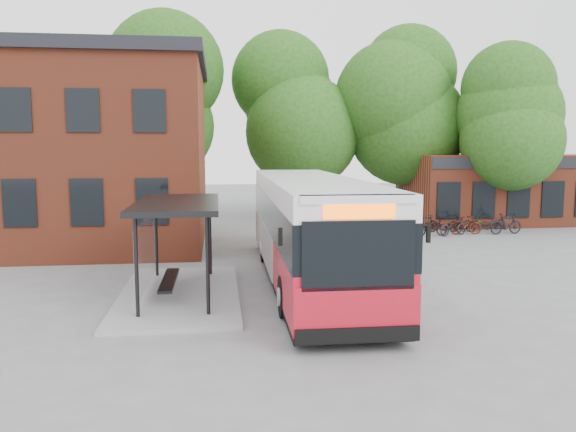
{
  "coord_description": "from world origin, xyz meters",
  "views": [
    {
      "loc": [
        -3.3,
        -17.74,
        4.46
      ],
      "look_at": [
        -0.83,
        2.07,
        2.0
      ],
      "focal_mm": 35.0,
      "sensor_mm": 36.0,
      "label": 1
    }
  ],
  "objects": [
    {
      "name": "bicycle_0",
      "position": [
        7.32,
        9.08,
        0.47
      ],
      "size": [
        1.84,
        0.82,
        0.94
      ],
      "primitive_type": "imported",
      "rotation": [
        0.0,
        0.0,
        1.68
      ],
      "color": "black",
      "rests_on": "ground"
    },
    {
      "name": "bicycle_1",
      "position": [
        7.46,
        10.32,
        0.47
      ],
      "size": [
        1.63,
        0.72,
        0.95
      ],
      "primitive_type": "imported",
      "rotation": [
        0.0,
        0.0,
        1.75
      ],
      "color": "black",
      "rests_on": "ground"
    },
    {
      "name": "tree_2",
      "position": [
        8.0,
        16.0,
        5.5
      ],
      "size": [
        7.92,
        7.92,
        11.0
      ],
      "primitive_type": null,
      "color": "#1D4612",
      "rests_on": "ground"
    },
    {
      "name": "bike_rail",
      "position": [
        9.28,
        10.0,
        0.19
      ],
      "size": [
        5.2,
        0.1,
        0.38
      ],
      "primitive_type": null,
      "color": "black",
      "rests_on": "ground"
    },
    {
      "name": "station_building",
      "position": [
        -13.0,
        9.0,
        4.25
      ],
      "size": [
        18.4,
        10.4,
        8.5
      ],
      "primitive_type": null,
      "color": "brown",
      "rests_on": "ground"
    },
    {
      "name": "tree_0",
      "position": [
        -6.0,
        16.0,
        5.5
      ],
      "size": [
        7.92,
        7.92,
        11.0
      ],
      "primitive_type": null,
      "color": "#1D4612",
      "rests_on": "ground"
    },
    {
      "name": "tree_3",
      "position": [
        13.0,
        12.0,
        4.64
      ],
      "size": [
        7.04,
        7.04,
        9.28
      ],
      "primitive_type": null,
      "color": "#1D4612",
      "rests_on": "ground"
    },
    {
      "name": "bicycle_5",
      "position": [
        9.47,
        10.2,
        0.44
      ],
      "size": [
        1.53,
        0.72,
        0.89
      ],
      "primitive_type": "imported",
      "rotation": [
        0.0,
        0.0,
        1.36
      ],
      "color": "black",
      "rests_on": "ground"
    },
    {
      "name": "bicycle_6",
      "position": [
        11.62,
        10.71,
        0.4
      ],
      "size": [
        1.53,
        0.58,
        0.79
      ],
      "primitive_type": "imported",
      "rotation": [
        0.0,
        0.0,
        1.54
      ],
      "color": "black",
      "rests_on": "ground"
    },
    {
      "name": "bicycle_4",
      "position": [
        10.05,
        10.4,
        0.4
      ],
      "size": [
        1.62,
        0.9,
        0.81
      ],
      "primitive_type": "imported",
      "rotation": [
        0.0,
        0.0,
        1.82
      ],
      "color": "#0E3621",
      "rests_on": "ground"
    },
    {
      "name": "shop_row",
      "position": [
        15.0,
        14.0,
        2.0
      ],
      "size": [
        14.0,
        6.2,
        4.0
      ],
      "primitive_type": null,
      "color": "brown",
      "rests_on": "ground"
    },
    {
      "name": "bicycle_3",
      "position": [
        9.27,
        9.34,
        0.5
      ],
      "size": [
        1.67,
        0.57,
        0.99
      ],
      "primitive_type": "imported",
      "rotation": [
        0.0,
        0.0,
        1.51
      ],
      "color": "#4B170E",
      "rests_on": "ground"
    },
    {
      "name": "tree_1",
      "position": [
        1.0,
        17.0,
        5.2
      ],
      "size": [
        7.92,
        7.92,
        10.4
      ],
      "primitive_type": null,
      "color": "#1D4612",
      "rests_on": "ground"
    },
    {
      "name": "bicycle_7",
      "position": [
        11.35,
        9.17,
        0.54
      ],
      "size": [
        1.86,
        0.74,
        1.09
      ],
      "primitive_type": "imported",
      "rotation": [
        0.0,
        0.0,
        1.7
      ],
      "color": "black",
      "rests_on": "ground"
    },
    {
      "name": "bicycle_2",
      "position": [
        8.47,
        9.07,
        0.47
      ],
      "size": [
        1.89,
        1.29,
        0.94
      ],
      "primitive_type": "imported",
      "rotation": [
        0.0,
        0.0,
        1.99
      ],
      "color": "black",
      "rests_on": "ground"
    },
    {
      "name": "bus_shelter",
      "position": [
        -4.5,
        -1.0,
        1.45
      ],
      "size": [
        3.6,
        7.0,
        2.9
      ],
      "primitive_type": null,
      "color": "black",
      "rests_on": "ground"
    },
    {
      "name": "ground",
      "position": [
        0.0,
        0.0,
        0.0
      ],
      "size": [
        100.0,
        100.0,
        0.0
      ],
      "primitive_type": "plane",
      "color": "slate"
    },
    {
      "name": "city_bus",
      "position": [
        -0.3,
        0.38,
        1.73
      ],
      "size": [
        3.03,
        13.62,
        3.45
      ],
      "primitive_type": null,
      "rotation": [
        0.0,
        0.0,
        -0.01
      ],
      "color": "red",
      "rests_on": "ground"
    }
  ]
}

